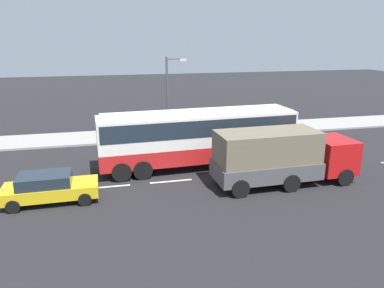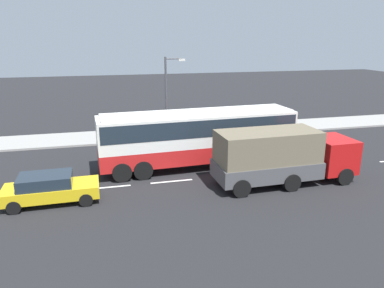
{
  "view_description": "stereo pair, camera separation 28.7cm",
  "coord_description": "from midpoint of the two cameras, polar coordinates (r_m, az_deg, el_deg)",
  "views": [
    {
      "loc": [
        -5.21,
        -21.26,
        7.85
      ],
      "look_at": [
        -0.25,
        -0.22,
        1.51
      ],
      "focal_mm": 34.19,
      "sensor_mm": 36.0,
      "label": 1
    },
    {
      "loc": [
        -5.49,
        -21.19,
        7.85
      ],
      "look_at": [
        -0.25,
        -0.22,
        1.51
      ],
      "focal_mm": 34.19,
      "sensor_mm": 36.0,
      "label": 2
    }
  ],
  "objects": [
    {
      "name": "coach_bus",
      "position": [
        22.49,
        1.38,
        1.72
      ],
      "size": [
        12.27,
        3.18,
        3.51
      ],
      "rotation": [
        0.0,
        0.0,
        0.05
      ],
      "color": "red",
      "rests_on": "ground_plane"
    },
    {
      "name": "car_yellow_taxi",
      "position": [
        19.29,
        -20.99,
        -6.31
      ],
      "size": [
        4.53,
        1.96,
        1.47
      ],
      "rotation": [
        0.0,
        0.0,
        0.02
      ],
      "color": "gold",
      "rests_on": "ground_plane"
    },
    {
      "name": "street_lamp",
      "position": [
        28.31,
        -3.27,
        8.05
      ],
      "size": [
        1.58,
        0.24,
        6.3
      ],
      "color": "#47474C",
      "rests_on": "sidewalk_curb"
    },
    {
      "name": "pedestrian_near_curb",
      "position": [
        32.56,
        14.99,
        3.73
      ],
      "size": [
        0.32,
        0.32,
        1.58
      ],
      "rotation": [
        0.0,
        0.0,
        4.14
      ],
      "color": "brown",
      "rests_on": "sidewalk_curb"
    },
    {
      "name": "ground_plane",
      "position": [
        23.26,
        0.83,
        -3.39
      ],
      "size": [
        120.0,
        120.0,
        0.0
      ],
      "primitive_type": "plane",
      "color": "black"
    },
    {
      "name": "lane_centreline",
      "position": [
        22.3,
        10.61,
        -4.55
      ],
      "size": [
        42.68,
        0.16,
        0.01
      ],
      "color": "white",
      "rests_on": "ground_plane"
    },
    {
      "name": "sidewalk_curb",
      "position": [
        30.82,
        -2.84,
        1.71
      ],
      "size": [
        80.0,
        4.0,
        0.15
      ],
      "primitive_type": "cube",
      "color": "gray",
      "rests_on": "ground_plane"
    },
    {
      "name": "cargo_truck",
      "position": [
        20.59,
        14.15,
        -1.75
      ],
      "size": [
        8.0,
        2.83,
        3.05
      ],
      "rotation": [
        0.0,
        0.0,
        0.03
      ],
      "color": "red",
      "rests_on": "ground_plane"
    }
  ]
}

